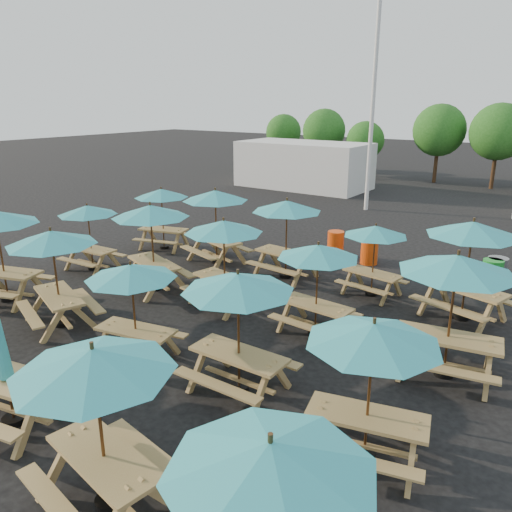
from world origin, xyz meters
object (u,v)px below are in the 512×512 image
Objects in this scene: picnic_unit_17 at (373,342)px; waste_bin_0 at (336,244)px; picnic_unit_7 at (215,200)px; waste_bin_3 at (496,273)px; waste_bin_1 at (369,251)px; picnic_unit_18 at (456,272)px; picnic_unit_2 at (88,214)px; picnic_unit_11 at (287,211)px; picnic_unit_14 at (318,257)px; picnic_unit_19 at (472,235)px; picnic_unit_16 at (270,470)px; picnic_unit_13 at (238,290)px; picnic_unit_8 at (5,369)px; picnic_unit_5 at (52,244)px; picnic_unit_6 at (151,217)px; picnic_unit_10 at (224,232)px; picnic_unit_15 at (375,235)px; picnic_unit_3 at (161,197)px; waste_bin_2 at (492,275)px; picnic_unit_12 at (94,371)px; picnic_unit_9 at (131,278)px.

picnic_unit_17 is 10.59m from waste_bin_0.
picnic_unit_7 is 2.92× the size of waste_bin_3.
picnic_unit_18 is at bearing -54.95° from waste_bin_1.
picnic_unit_11 reaches higher than picnic_unit_2.
picnic_unit_19 is at bearing 50.66° from picnic_unit_14.
picnic_unit_14 is 0.87× the size of picnic_unit_16.
picnic_unit_8 is at bearing -131.01° from picnic_unit_13.
picnic_unit_19 is at bearing 56.90° from picnic_unit_5.
picnic_unit_18 reaches higher than picnic_unit_13.
waste_bin_0 is at bearing 82.33° from picnic_unit_6.
picnic_unit_2 is 11.29m from picnic_unit_18.
picnic_unit_16 is (3.01, -3.47, 0.01)m from picnic_unit_13.
picnic_unit_10 is at bearing -137.05° from picnic_unit_19.
picnic_unit_18 reaches higher than picnic_unit_5.
picnic_unit_2 reaches higher than waste_bin_3.
picnic_unit_7 is at bearing 128.54° from picnic_unit_17.
picnic_unit_19 is (8.01, 0.05, 0.04)m from picnic_unit_7.
picnic_unit_14 is at bearing -85.03° from picnic_unit_15.
picnic_unit_3 reaches higher than waste_bin_2.
picnic_unit_6 is 1.14× the size of picnic_unit_12.
picnic_unit_11 is at bearing 116.51° from picnic_unit_17.
picnic_unit_17 is 0.89× the size of picnic_unit_19.
picnic_unit_5 reaches higher than picnic_unit_15.
picnic_unit_13 is at bearing 37.99° from picnic_unit_8.
picnic_unit_9 is at bearing 141.25° from picnic_unit_12.
picnic_unit_8 is at bearing -76.40° from picnic_unit_10.
picnic_unit_17 is 2.63× the size of waste_bin_0.
picnic_unit_15 is at bearing -135.75° from waste_bin_3.
picnic_unit_19 reaches higher than picnic_unit_8.
waste_bin_2 is at bearing 33.95° from picnic_unit_7.
picnic_unit_8 is at bearing -91.05° from waste_bin_0.
picnic_unit_6 is at bearing -141.34° from picnic_unit_15.
picnic_unit_2 is 0.89× the size of picnic_unit_10.
picnic_unit_11 reaches higher than waste_bin_0.
waste_bin_0 is at bearing 176.44° from waste_bin_2.
picnic_unit_8 reaches higher than picnic_unit_2.
waste_bin_0 is (-5.37, 12.25, -1.61)m from picnic_unit_16.
picnic_unit_18 is at bearing 42.42° from picnic_unit_13.
picnic_unit_15 is at bearing -16.02° from picnic_unit_3.
picnic_unit_9 is 9.20m from waste_bin_0.
picnic_unit_8 is 0.94× the size of picnic_unit_19.
picnic_unit_7 is at bearing 103.50° from picnic_unit_9.
picnic_unit_14 is (5.32, 3.26, -0.19)m from picnic_unit_5.
waste_bin_0 is (0.30, 2.83, -1.66)m from picnic_unit_11.
picnic_unit_11 is at bearing 68.48° from picnic_unit_6.
picnic_unit_5 is at bearing -73.47° from picnic_unit_7.
picnic_unit_10 is (5.28, -2.95, 0.11)m from picnic_unit_3.
picnic_unit_11 is at bearing 98.94° from picnic_unit_10.
picnic_unit_6 reaches higher than waste_bin_0.
picnic_unit_10 reaches higher than waste_bin_3.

